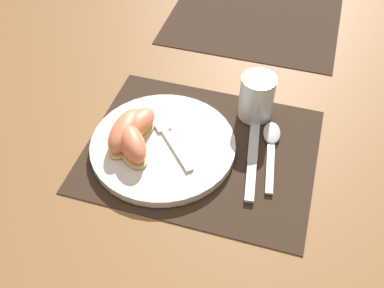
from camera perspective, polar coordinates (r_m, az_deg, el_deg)
ground_plane at (r=0.86m, az=1.15°, el=-0.78°), size 3.00×3.00×0.00m
placemat at (r=0.86m, az=1.15°, el=-0.69°), size 0.43×0.34×0.00m
placemat_far at (r=1.22m, az=7.76°, el=15.32°), size 0.43×0.34×0.00m
plate at (r=0.86m, az=-3.70°, el=-0.18°), size 0.28×0.28×0.02m
juice_glass at (r=0.91m, az=8.17°, el=5.66°), size 0.07×0.07×0.09m
knife at (r=0.85m, az=7.71°, el=-1.48°), size 0.05×0.23×0.01m
spoon at (r=0.88m, az=10.04°, el=0.25°), size 0.05×0.18×0.01m
fork at (r=0.86m, az=-3.25°, el=1.34°), size 0.14×0.15×0.00m
citrus_wedge_0 at (r=0.86m, az=-7.27°, el=2.20°), size 0.09×0.12×0.04m
citrus_wedge_1 at (r=0.85m, az=-8.41°, el=1.59°), size 0.06×0.12×0.04m
citrus_wedge_2 at (r=0.83m, az=-7.67°, el=0.05°), size 0.11×0.11×0.04m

